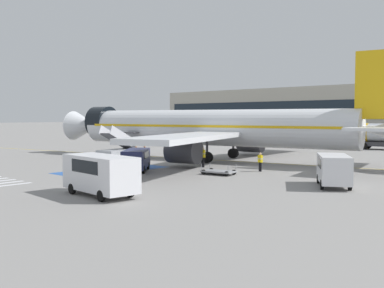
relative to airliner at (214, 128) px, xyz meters
name	(u,v)px	position (x,y,z in m)	size (l,w,h in m)	color
ground_plane	(205,160)	(-0.96, -0.31, -3.42)	(600.00, 600.00, 0.00)	gray
apron_leadline_yellow	(208,160)	(-0.69, -0.14, -3.42)	(0.20, 75.61, 0.01)	gold
apron_stand_patch_blue	(113,170)	(-0.69, -12.91, -3.42)	(4.10, 10.04, 0.01)	#2856A8
apron_walkway_bar_4	(6,185)	(1.11, -23.20, -3.42)	(0.44, 3.60, 0.01)	silver
airliner	(214,128)	(0.00, 0.00, 0.00)	(41.50, 36.53, 10.47)	silver
boarding_stairs_forward	(119,150)	(-8.31, -6.27, -2.47)	(3.12, 5.51, 3.75)	#ADB2BA
fuel_tanker	(372,136)	(6.46, 27.63, -1.54)	(10.96, 4.03, 3.70)	#38383D
service_van_0	(136,158)	(1.59, -12.15, -2.29)	(4.44, 4.76, 1.86)	#1E234C
service_van_2	(334,168)	(17.67, -8.73, -2.16)	(3.82, 4.62, 2.11)	silver
service_van_3	(100,172)	(9.05, -21.23, -2.01)	(5.47, 2.50, 2.37)	silver
baggage_cart	(219,171)	(8.11, -9.05, -3.17)	(2.83, 1.96, 0.87)	gray
ground_crew_0	(136,153)	(-4.24, -7.21, -2.47)	(0.48, 0.44, 1.67)	#191E38
ground_crew_1	(260,161)	(9.42, -5.09, -2.50)	(0.48, 0.35, 1.61)	black
ground_crew_2	(203,156)	(3.71, -5.96, -2.35)	(0.46, 0.30, 1.85)	black
ground_crew_3	(145,152)	(-4.46, -5.87, -2.50)	(0.32, 0.47, 1.62)	#2D2D33
terminal_building	(342,112)	(-10.82, 55.85, 2.11)	(92.88, 12.10, 11.07)	#B2AD9E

